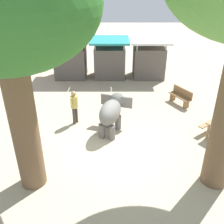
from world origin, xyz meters
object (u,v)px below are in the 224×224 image
(elephant, at_px, (112,111))
(wooden_bench, at_px, (181,96))
(market_stall_teal, at_px, (110,60))
(shade_tree_main, at_px, (3,8))
(person_handler, at_px, (75,105))
(picnic_table_near, at_px, (224,125))
(market_stall_white, at_px, (149,60))
(market_stall_red, at_px, (71,60))

(elephant, xyz_separation_m, wooden_bench, (3.68, 2.67, -0.50))
(market_stall_teal, bearing_deg, shade_tree_main, -103.74)
(market_stall_teal, bearing_deg, wooden_bench, -47.81)
(person_handler, bearing_deg, wooden_bench, 48.44)
(market_stall_teal, bearing_deg, picnic_table_near, -56.64)
(wooden_bench, relative_size, market_stall_white, 0.56)
(elephant, bearing_deg, shade_tree_main, 159.49)
(picnic_table_near, height_order, market_stall_red, market_stall_red)
(market_stall_teal, bearing_deg, market_stall_white, 0.00)
(wooden_bench, bearing_deg, picnic_table_near, 169.44)
(wooden_bench, height_order, market_stall_white, market_stall_white)
(person_handler, bearing_deg, market_stall_red, 127.28)
(shade_tree_main, relative_size, picnic_table_near, 3.53)
(wooden_bench, distance_m, picnic_table_near, 3.38)
(person_handler, distance_m, market_stall_white, 7.51)
(person_handler, xyz_separation_m, market_stall_teal, (1.56, 6.25, 0.19))
(elephant, distance_m, shade_tree_main, 6.18)
(shade_tree_main, relative_size, wooden_bench, 5.20)
(shade_tree_main, height_order, market_stall_white, shade_tree_main)
(market_stall_white, bearing_deg, shade_tree_main, -116.58)
(shade_tree_main, distance_m, market_stall_teal, 11.34)
(person_handler, height_order, picnic_table_near, person_handler)
(person_handler, relative_size, market_stall_red, 0.64)
(wooden_bench, bearing_deg, market_stall_red, 27.78)
(market_stall_red, distance_m, market_stall_teal, 2.60)
(elephant, distance_m, market_stall_teal, 6.90)
(person_handler, bearing_deg, picnic_table_near, 17.50)
(wooden_bench, distance_m, market_stall_teal, 5.74)
(market_stall_white, bearing_deg, elephant, -109.58)
(person_handler, height_order, market_stall_red, market_stall_red)
(elephant, bearing_deg, wooden_bench, -35.64)
(wooden_bench, height_order, market_stall_teal, market_stall_teal)
(person_handler, height_order, market_stall_teal, market_stall_teal)
(shade_tree_main, bearing_deg, market_stall_red, 90.65)
(person_handler, relative_size, market_stall_teal, 0.64)
(picnic_table_near, bearing_deg, shade_tree_main, -16.84)
(picnic_table_near, xyz_separation_m, market_stall_red, (-7.49, 7.43, 0.55))
(elephant, bearing_deg, market_stall_red, 40.08)
(shade_tree_main, relative_size, market_stall_teal, 2.93)
(wooden_bench, relative_size, market_stall_teal, 0.56)
(wooden_bench, xyz_separation_m, market_stall_teal, (-3.83, 4.22, 0.67))
(elephant, distance_m, picnic_table_near, 4.79)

